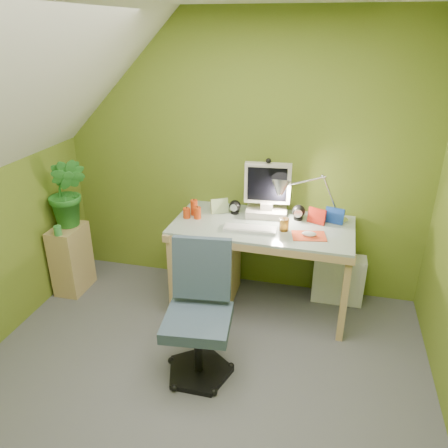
% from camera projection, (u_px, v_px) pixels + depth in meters
% --- Properties ---
extents(floor, '(3.20, 3.20, 0.01)m').
position_uv_depth(floor, '(187.00, 405.00, 2.85)').
color(floor, '#58585D').
rests_on(floor, ground).
extents(wall_back, '(3.20, 0.01, 2.40)m').
position_uv_depth(wall_back, '(241.00, 159.00, 3.76)').
color(wall_back, olive).
rests_on(wall_back, floor).
extents(desk, '(1.47, 0.76, 0.78)m').
position_uv_depth(desk, '(261.00, 266.00, 3.71)').
color(desk, tan).
rests_on(desk, floor).
extents(monitor, '(0.43, 0.28, 0.57)m').
position_uv_depth(monitor, '(268.00, 184.00, 3.59)').
color(monitor, beige).
rests_on(monitor, desk).
extents(speaker_left, '(0.11, 0.11, 0.12)m').
position_uv_depth(speaker_left, '(235.00, 207.00, 3.73)').
color(speaker_left, black).
rests_on(speaker_left, desk).
extents(speaker_right, '(0.13, 0.13, 0.13)m').
position_uv_depth(speaker_right, '(299.00, 212.00, 3.60)').
color(speaker_right, black).
rests_on(speaker_right, desk).
extents(keyboard, '(0.42, 0.16, 0.02)m').
position_uv_depth(keyboard, '(250.00, 229.00, 3.44)').
color(keyboard, silver).
rests_on(keyboard, desk).
extents(mousepad, '(0.28, 0.22, 0.01)m').
position_uv_depth(mousepad, '(309.00, 236.00, 3.34)').
color(mousepad, '#E34823').
rests_on(mousepad, desk).
extents(mouse, '(0.12, 0.08, 0.04)m').
position_uv_depth(mouse, '(309.00, 234.00, 3.33)').
color(mouse, white).
rests_on(mouse, mousepad).
extents(amber_tumbler, '(0.08, 0.08, 0.10)m').
position_uv_depth(amber_tumbler, '(284.00, 225.00, 3.42)').
color(amber_tumbler, '#965D15').
rests_on(amber_tumbler, desk).
extents(candle_cluster, '(0.19, 0.17, 0.13)m').
position_uv_depth(candle_cluster, '(193.00, 209.00, 3.66)').
color(candle_cluster, red).
rests_on(candle_cluster, desk).
extents(photo_frame_red, '(0.15, 0.08, 0.13)m').
position_uv_depth(photo_frame_red, '(317.00, 216.00, 3.54)').
color(photo_frame_red, '#A81E11').
rests_on(photo_frame_red, desk).
extents(photo_frame_blue, '(0.15, 0.06, 0.13)m').
position_uv_depth(photo_frame_blue, '(335.00, 216.00, 3.54)').
color(photo_frame_blue, '#153A96').
rests_on(photo_frame_blue, desk).
extents(photo_frame_green, '(0.14, 0.09, 0.13)m').
position_uv_depth(photo_frame_green, '(220.00, 206.00, 3.73)').
color(photo_frame_green, '#A1B77D').
rests_on(photo_frame_green, desk).
extents(desk_lamp, '(0.58, 0.32, 0.59)m').
position_uv_depth(desk_lamp, '(323.00, 187.00, 3.49)').
color(desk_lamp, '#A8A8AC').
rests_on(desk_lamp, desk).
extents(side_ledge, '(0.23, 0.36, 0.63)m').
position_uv_depth(side_ledge, '(72.00, 259.00, 3.97)').
color(side_ledge, tan).
rests_on(side_ledge, floor).
extents(potted_plant, '(0.37, 0.31, 0.63)m').
position_uv_depth(potted_plant, '(68.00, 192.00, 3.75)').
color(potted_plant, '#2A7C29').
rests_on(potted_plant, side_ledge).
extents(green_cup, '(0.07, 0.07, 0.08)m').
position_uv_depth(green_cup, '(58.00, 231.00, 3.69)').
color(green_cup, green).
rests_on(green_cup, side_ledge).
extents(task_chair, '(0.55, 0.55, 0.90)m').
position_uv_depth(task_chair, '(197.00, 321.00, 2.91)').
color(task_chair, '#384A5C').
rests_on(task_chair, floor).
extents(radiator, '(0.44, 0.18, 0.44)m').
position_uv_depth(radiator, '(338.00, 279.00, 3.84)').
color(radiator, white).
rests_on(radiator, floor).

